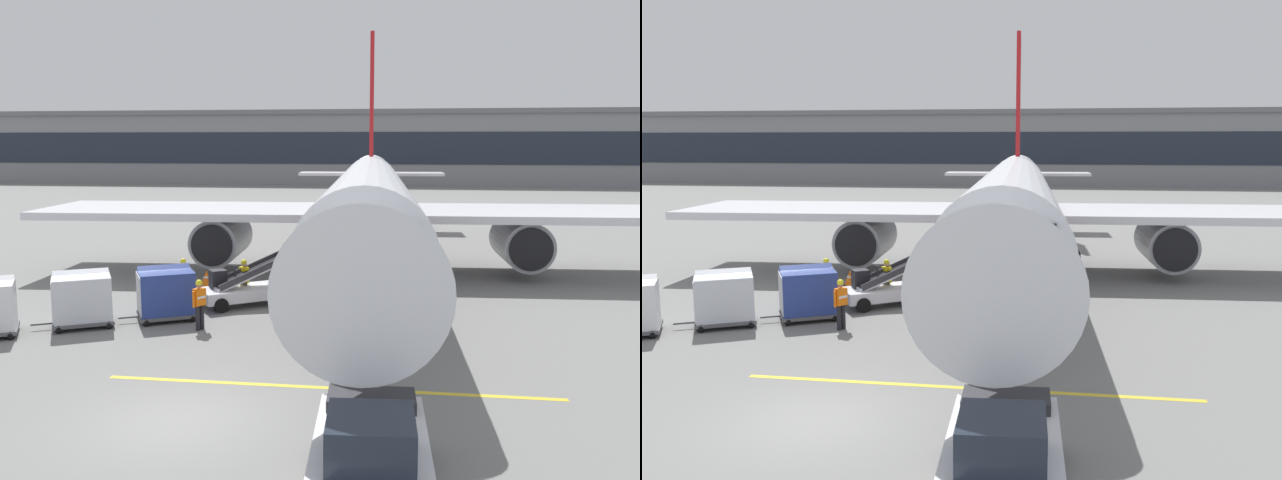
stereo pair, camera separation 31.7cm
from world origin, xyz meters
The scene contains 13 objects.
ground_plane centered at (0.00, 0.00, 0.00)m, with size 600.00×600.00×0.00m, color slate.
parked_airplane centered at (3.12, 18.64, 3.41)m, with size 32.49×42.02×13.92m.
belt_loader centered at (-1.03, 11.14, 0.82)m, with size 5.20×4.11×2.66m.
baggage_cart_lead centered at (-3.50, 8.51, 1.00)m, with size 2.77×2.36×1.91m.
baggage_cart_second centered at (-6.06, 7.26, 1.00)m, with size 2.77×2.36×1.91m.
pushback_tug centered at (4.58, -2.72, 0.83)m, with size 2.34×4.51×1.83m.
ground_crew_by_loader centered at (-3.81, 11.29, 1.00)m, with size 0.56×0.31×1.74m.
ground_crew_by_carts centered at (-1.35, 11.39, 1.00)m, with size 0.46×0.43×1.74m.
ground_crew_marshaller centered at (-1.87, 7.34, 1.00)m, with size 0.41×0.49×1.74m.
safety_cone_engine_keepout centered at (-3.76, 14.11, 0.35)m, with size 0.64×0.64×0.73m.
apron_guidance_line_lead_in centered at (3.47, 17.87, 0.00)m, with size 0.20×110.00×0.01m.
apron_guidance_line_stop_bar centered at (3.17, 2.53, 0.00)m, with size 12.00×0.20×0.01m.
terminal_building centered at (1.69, 93.22, 5.51)m, with size 140.75×16.72×11.13m.
Camera 2 is at (5.56, -13.94, 6.34)m, focal length 37.55 mm.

